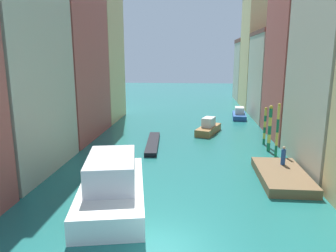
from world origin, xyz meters
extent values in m
plane|color=#1E6B66|center=(0.00, 24.50, 0.00)|extent=(154.00, 154.00, 0.00)
cube|color=#BCB299|center=(-13.59, 9.77, 8.99)|extent=(7.11, 10.41, 17.97)
cube|color=#B25147|center=(-13.59, 21.29, 10.67)|extent=(7.11, 11.85, 21.34)
cube|color=#DBB77A|center=(-13.59, 31.99, 9.96)|extent=(7.11, 9.18, 19.93)
cube|color=#B25147|center=(13.59, 23.36, 8.89)|extent=(7.11, 9.81, 17.79)
cube|color=#BCB299|center=(13.59, 34.59, 6.19)|extent=(7.11, 11.47, 12.39)
cube|color=brown|center=(13.59, 34.59, 12.67)|extent=(7.25, 11.70, 0.57)
cube|color=#DBB77A|center=(13.59, 46.15, 10.02)|extent=(7.11, 10.45, 20.04)
cube|color=#BCB299|center=(13.59, 56.44, 6.10)|extent=(7.11, 9.14, 12.19)
cube|color=brown|center=(13.59, 56.44, 12.59)|extent=(7.25, 9.32, 0.80)
cube|color=brown|center=(8.01, 9.35, 0.34)|extent=(3.46, 6.86, 0.68)
cylinder|color=#234C93|center=(8.47, 11.00, 1.32)|extent=(0.36, 0.36, 1.26)
sphere|color=tan|center=(8.47, 11.00, 2.08)|extent=(0.26, 0.26, 0.26)
cylinder|color=#197247|center=(8.84, 14.78, 0.62)|extent=(0.24, 0.24, 1.23)
cylinder|color=#E5D14C|center=(8.84, 14.78, 1.85)|extent=(0.24, 0.24, 1.23)
cylinder|color=#197247|center=(8.84, 14.78, 3.08)|extent=(0.24, 0.24, 1.23)
cylinder|color=#E5D14C|center=(8.84, 14.78, 4.31)|extent=(0.24, 0.24, 1.23)
sphere|color=gold|center=(8.84, 14.78, 5.02)|extent=(0.27, 0.27, 0.27)
cylinder|color=#197247|center=(8.67, 17.01, 0.43)|extent=(0.33, 0.33, 0.86)
cylinder|color=#E5D14C|center=(8.67, 17.01, 1.29)|extent=(0.33, 0.33, 0.86)
cylinder|color=#197247|center=(8.67, 17.01, 2.15)|extent=(0.33, 0.33, 0.86)
cylinder|color=#E5D14C|center=(8.67, 17.01, 3.02)|extent=(0.33, 0.33, 0.86)
cylinder|color=#197247|center=(8.67, 17.01, 3.88)|extent=(0.33, 0.33, 0.86)
sphere|color=gold|center=(8.67, 17.01, 4.44)|extent=(0.36, 0.36, 0.36)
cylinder|color=#197247|center=(8.75, 19.55, 0.32)|extent=(0.27, 0.27, 0.63)
cylinder|color=#E5D14C|center=(8.75, 19.55, 0.95)|extent=(0.27, 0.27, 0.63)
cylinder|color=#197247|center=(8.75, 19.55, 1.58)|extent=(0.27, 0.27, 0.63)
cylinder|color=#E5D14C|center=(8.75, 19.55, 2.21)|extent=(0.27, 0.27, 0.63)
cylinder|color=#197247|center=(8.75, 19.55, 2.84)|extent=(0.27, 0.27, 0.63)
cylinder|color=#E5D14C|center=(8.75, 19.55, 3.47)|extent=(0.27, 0.27, 0.63)
sphere|color=gold|center=(8.75, 19.55, 3.90)|extent=(0.30, 0.30, 0.30)
cube|color=white|center=(-3.91, 4.54, 0.68)|extent=(5.64, 10.16, 1.36)
cube|color=silver|center=(-3.91, 4.54, 2.23)|extent=(3.80, 5.52, 1.73)
cube|color=black|center=(-3.11, 18.14, 0.22)|extent=(1.81, 8.54, 0.44)
cube|color=#234C93|center=(8.12, 34.65, 0.35)|extent=(2.44, 5.77, 0.71)
cube|color=silver|center=(8.12, 34.65, 1.20)|extent=(1.50, 2.38, 0.99)
cube|color=olive|center=(2.99, 24.23, 0.42)|extent=(3.45, 5.61, 0.83)
cube|color=silver|center=(2.99, 24.23, 1.40)|extent=(1.81, 2.28, 1.13)
camera|label=1|loc=(1.29, -13.98, 9.17)|focal=33.70mm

